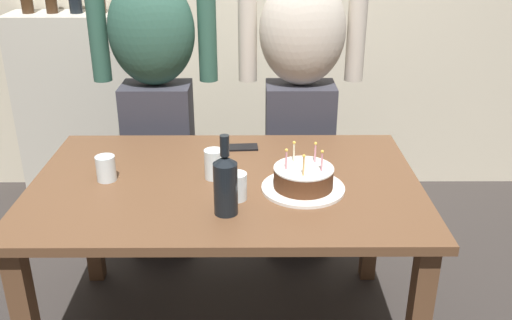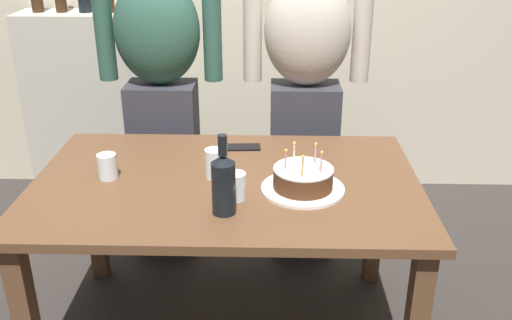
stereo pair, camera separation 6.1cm
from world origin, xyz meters
TOP-DOWN VIEW (x-y plane):
  - dining_table at (0.00, 0.00)m, footprint 1.50×0.96m
  - birthday_cake at (0.29, -0.08)m, footprint 0.31×0.31m
  - water_glass_near at (-0.46, 0.01)m, footprint 0.08×0.08m
  - water_glass_far at (-0.05, 0.02)m, footprint 0.08×0.08m
  - water_glass_side at (0.05, -0.15)m, footprint 0.08×0.08m
  - wine_bottle at (0.01, -0.26)m, footprint 0.08×0.08m
  - cell_phone at (0.05, 0.32)m, footprint 0.15×0.08m
  - person_man_bearded at (-0.37, 0.70)m, footprint 0.61×0.27m
  - person_woman_cardigan at (0.34, 0.70)m, footprint 0.61×0.27m
  - shelf_cabinet at (-0.90, 1.33)m, footprint 0.81×0.30m

SIDE VIEW (x-z plane):
  - shelf_cabinet at x=-0.90m, z-range -0.13..1.32m
  - dining_table at x=0.00m, z-range 0.27..1.01m
  - cell_phone at x=0.05m, z-range 0.74..0.75m
  - birthday_cake at x=0.29m, z-range 0.69..0.87m
  - water_glass_near at x=-0.46m, z-range 0.74..0.84m
  - water_glass_side at x=0.05m, z-range 0.74..0.84m
  - water_glass_far at x=-0.05m, z-range 0.74..0.86m
  - wine_bottle at x=0.01m, z-range 0.71..1.00m
  - person_man_bearded at x=-0.37m, z-range 0.04..1.70m
  - person_woman_cardigan at x=0.34m, z-range 0.04..1.70m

